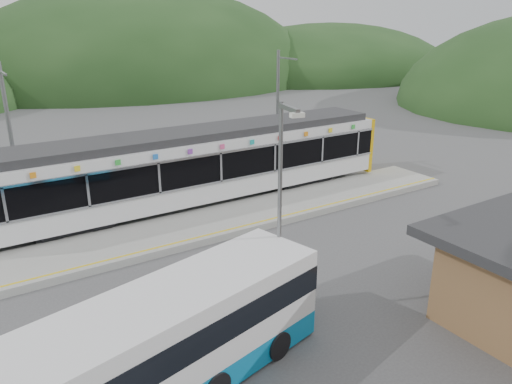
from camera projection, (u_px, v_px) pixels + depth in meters
ground at (256, 254)px, 19.41m from camera, size 120.00×120.00×0.00m
hills at (300, 189)px, 26.77m from camera, size 146.00×149.00×26.00m
platform at (216, 222)px, 21.98m from camera, size 26.00×3.20×0.30m
yellow_line at (231, 229)px, 20.90m from camera, size 26.00×0.10×0.01m
train at (197, 165)px, 23.74m from camera, size 20.44×3.01×3.74m
catenary_mast_west at (12, 142)px, 21.42m from camera, size 0.18×1.80×7.00m
catenary_mast_east at (278, 111)px, 28.58m from camera, size 0.18×1.80×7.00m
bus at (146, 359)px, 11.43m from camera, size 10.07×4.46×2.68m
lamp_post at (282, 198)px, 13.95m from camera, size 0.38×1.17×6.60m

